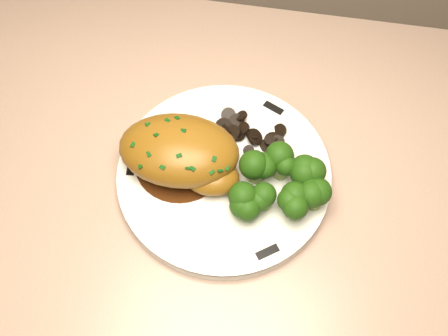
% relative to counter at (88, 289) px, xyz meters
% --- Properties ---
extents(counter, '(2.07, 0.68, 1.01)m').
position_rel_counter_xyz_m(counter, '(0.00, 0.00, 0.00)').
color(counter, brown).
rests_on(counter, ground).
extents(plate, '(0.30, 0.30, 0.02)m').
position_rel_counter_xyz_m(plate, '(0.25, 0.04, 0.45)').
color(plate, white).
rests_on(plate, counter).
extents(rim_accent_0, '(0.03, 0.02, 0.00)m').
position_rel_counter_xyz_m(rim_accent_0, '(0.29, 0.13, 0.46)').
color(rim_accent_0, black).
rests_on(rim_accent_0, plate).
extents(rim_accent_1, '(0.01, 0.03, 0.00)m').
position_rel_counter_xyz_m(rim_accent_1, '(0.14, 0.03, 0.46)').
color(rim_accent_1, black).
rests_on(rim_accent_1, plate).
extents(rim_accent_2, '(0.03, 0.02, 0.00)m').
position_rel_counter_xyz_m(rim_accent_2, '(0.30, -0.04, 0.46)').
color(rim_accent_2, black).
rests_on(rim_accent_2, plate).
extents(gravy_pool, '(0.10, 0.10, 0.00)m').
position_rel_counter_xyz_m(gravy_pool, '(0.20, 0.04, 0.46)').
color(gravy_pool, '#3C1C0B').
rests_on(gravy_pool, plate).
extents(chicken_breast, '(0.14, 0.09, 0.05)m').
position_rel_counter_xyz_m(chicken_breast, '(0.20, 0.04, 0.48)').
color(chicken_breast, brown).
rests_on(chicken_breast, plate).
extents(mushroom_pile, '(0.08, 0.06, 0.02)m').
position_rel_counter_xyz_m(mushroom_pile, '(0.27, 0.09, 0.46)').
color(mushroom_pile, black).
rests_on(mushroom_pile, plate).
extents(broccoli_florets, '(0.10, 0.08, 0.04)m').
position_rel_counter_xyz_m(broccoli_florets, '(0.31, 0.02, 0.48)').
color(broccoli_florets, olive).
rests_on(broccoli_florets, plate).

